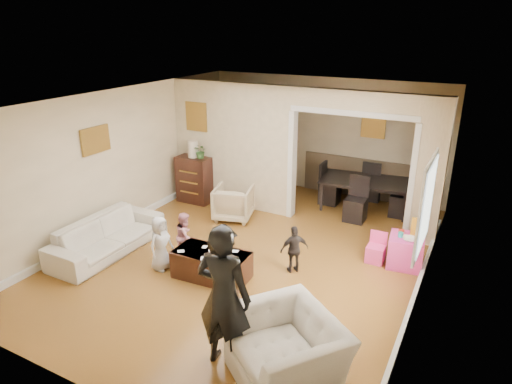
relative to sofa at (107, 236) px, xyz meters
The scene contains 27 objects.
floor 2.46m from the sofa, 26.68° to the left, with size 7.00×7.00×0.00m, color #AD752C.
partition_left 3.17m from the sofa, 74.46° to the left, with size 2.75×0.18×2.60m, color beige.
partition_right 5.57m from the sofa, 31.88° to the left, with size 0.55×0.18×2.60m, color beige.
partition_header 4.86m from the sofa, 41.43° to the left, with size 2.22×0.18×0.35m, color beige.
window_pane 5.11m from the sofa, ahead, with size 0.03×0.95×1.10m, color white.
framed_art_partition 3.20m from the sofa, 90.40° to the left, with size 0.45×0.03×0.55m, color brown.
framed_art_sofa_wall 1.67m from the sofa, 136.92° to the left, with size 0.03×0.55×0.40m, color brown.
framed_art_alcove 5.77m from the sofa, 54.12° to the left, with size 0.45×0.03×0.55m, color brown.
sofa is the anchor object (origin of this frame).
armchair_back 2.52m from the sofa, 61.93° to the left, with size 0.72×0.74×0.67m, color #C5B689.
armchair_front 4.11m from the sofa, 18.11° to the right, with size 1.18×1.03×0.77m, color white.
dresser 2.63m from the sofa, 90.65° to the left, with size 0.74×0.41×1.01m, color #32180F.
table_lamp 2.77m from the sofa, 90.65° to the left, with size 0.22×0.22×0.36m, color beige.
potted_plant 2.77m from the sofa, 86.29° to the left, with size 0.28×0.24×0.31m, color #3B662D.
coffee_table 2.03m from the sofa, ahead, with size 1.15×0.58×0.43m, color #351911.
coffee_cup 2.13m from the sofa, ahead, with size 0.09×0.09×0.08m, color white.
play_table 4.96m from the sofa, 22.47° to the left, with size 0.53×0.53×0.51m, color #F941AE.
cereal_box 5.12m from the sofa, 22.99° to the left, with size 0.20×0.07×0.30m, color yellow.
cyan_cup 4.86m from the sofa, 22.37° to the left, with size 0.08×0.08×0.08m, color #25BCAD.
toy_block 4.90m from the sofa, 24.30° to the left, with size 0.08×0.06×0.05m, color red.
play_bowl 4.97m from the sofa, 20.97° to the left, with size 0.21×0.21×0.05m, color white.
dining_table 5.15m from the sofa, 49.14° to the left, with size 1.83×1.02×0.64m, color black.
adult_person 3.50m from the sofa, 23.02° to the right, with size 0.64×0.42×1.76m, color black.
child_kneel_a 1.18m from the sofa, ahead, with size 0.44×0.28×0.89m, color silver.
child_kneel_b 1.40m from the sofa, 18.30° to the left, with size 0.40×0.31×0.82m, color pink.
child_toddler 3.20m from the sofa, 16.11° to the left, with size 0.46×0.19×0.78m, color black.
craft_papers 2.02m from the sofa, ahead, with size 0.86×0.53×0.00m.
Camera 1 is at (3.25, -5.97, 3.69)m, focal length 31.40 mm.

